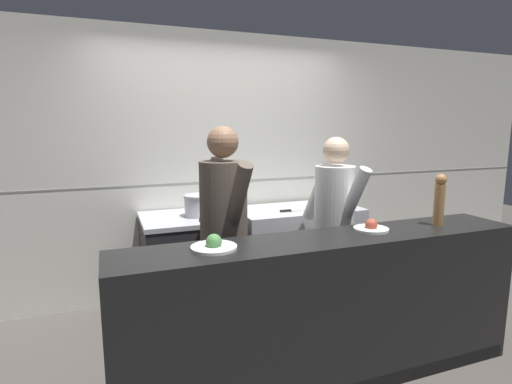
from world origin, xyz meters
TOP-DOWN VIEW (x-y plane):
  - ground_plane at (0.00, 0.00)m, footprint 14.00×14.00m
  - wall_back_tiled at (0.00, 1.43)m, footprint 8.00×0.06m
  - oven_range at (-0.45, 1.03)m, footprint 0.84×0.71m
  - prep_counter at (0.65, 1.02)m, footprint 1.22×0.65m
  - pass_counter at (0.21, -0.31)m, footprint 2.77×0.45m
  - stock_pot at (-0.36, 0.99)m, footprint 0.27×0.27m
  - chefs_knife at (0.56, 0.90)m, footprint 0.40×0.05m
  - plated_dish_main at (-0.56, -0.29)m, footprint 0.27×0.27m
  - plated_dish_appetiser at (0.55, -0.26)m, footprint 0.24×0.24m
  - pepper_mill at (1.08, -0.31)m, footprint 0.08×0.08m
  - chef_head_cook at (-0.33, 0.28)m, footprint 0.41×0.75m
  - chef_sous at (0.63, 0.34)m, footprint 0.41×0.70m

SIDE VIEW (x-z plane):
  - ground_plane at x=0.00m, z-range 0.00..0.00m
  - prep_counter at x=0.65m, z-range 0.00..0.89m
  - oven_range at x=-0.45m, z-range 0.00..0.90m
  - pass_counter at x=0.21m, z-range 0.00..1.00m
  - chef_sous at x=0.63m, z-range 0.09..1.71m
  - chefs_knife at x=0.56m, z-range 0.89..0.91m
  - chef_head_cook at x=-0.33m, z-range 0.10..1.80m
  - stock_pot at x=-0.36m, z-range 0.91..1.10m
  - plated_dish_appetiser at x=0.55m, z-range 0.98..1.06m
  - plated_dish_main at x=-0.56m, z-range 0.98..1.07m
  - pepper_mill at x=1.08m, z-range 1.01..1.38m
  - wall_back_tiled at x=0.00m, z-range 0.00..2.60m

